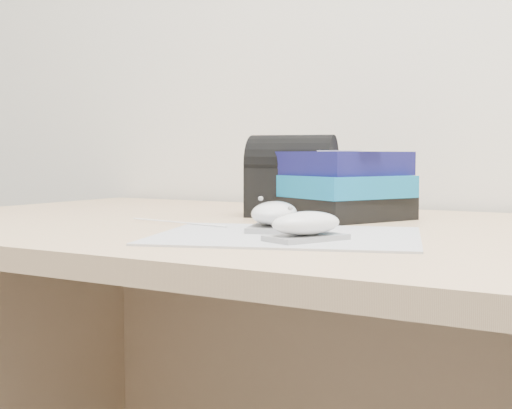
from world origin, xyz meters
The scene contains 7 objects.
desk centered at (0.00, 1.64, 0.50)m, with size 1.60×0.80×0.73m.
mousepad centered at (-0.03, 1.44, 0.73)m, with size 0.34×0.27×0.00m, color gray.
mouse_rear centered at (-0.07, 1.48, 0.75)m, with size 0.09×0.12×0.05m.
mouse_front centered at (0.02, 1.39, 0.75)m, with size 0.09×0.11×0.04m.
usb_cable centered at (-0.25, 1.49, 0.73)m, with size 0.00×0.00×0.20m, color white.
book_stack centered at (-0.10, 1.73, 0.79)m, with size 0.29×0.26×0.11m.
pouch centered at (-0.17, 1.71, 0.80)m, with size 0.17×0.13×0.14m.
Camera 1 is at (0.41, 0.62, 0.84)m, focal length 50.00 mm.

